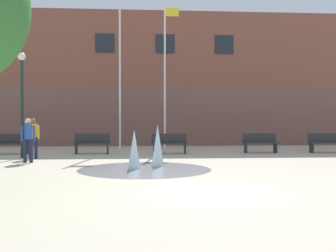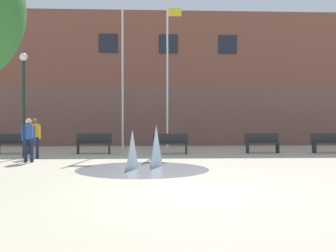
# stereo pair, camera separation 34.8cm
# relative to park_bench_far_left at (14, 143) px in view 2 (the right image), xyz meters

# --- Properties ---
(ground_plane) EXTENTS (100.00, 100.00, 0.00)m
(ground_plane) POSITION_rel_park_bench_far_left_xyz_m (7.20, -9.63, -0.48)
(ground_plane) COLOR #BCB299
(library_building) EXTENTS (36.00, 6.05, 7.96)m
(library_building) POSITION_rel_park_bench_far_left_xyz_m (7.20, 8.07, 3.50)
(library_building) COLOR brown
(library_building) RESTS_ON ground
(splash_fountain) EXTENTS (4.13, 4.13, 1.37)m
(splash_fountain) POSITION_rel_park_bench_far_left_xyz_m (5.96, -5.32, 0.02)
(splash_fountain) COLOR gray
(splash_fountain) RESTS_ON ground
(park_bench_far_left) EXTENTS (1.60, 0.44, 0.91)m
(park_bench_far_left) POSITION_rel_park_bench_far_left_xyz_m (0.00, 0.00, 0.00)
(park_bench_far_left) COLOR #28282D
(park_bench_far_left) RESTS_ON ground
(park_bench_center) EXTENTS (1.60, 0.44, 0.91)m
(park_bench_center) POSITION_rel_park_bench_far_left_xyz_m (3.57, -0.09, 0.00)
(park_bench_center) COLOR #28282D
(park_bench_center) RESTS_ON ground
(park_bench_under_right_flagpole) EXTENTS (1.60, 0.44, 0.91)m
(park_bench_under_right_flagpole) POSITION_rel_park_bench_far_left_xyz_m (7.05, -0.28, 0.00)
(park_bench_under_right_flagpole) COLOR #28282D
(park_bench_under_right_flagpole) RESTS_ON ground
(park_bench_near_trashcan) EXTENTS (1.60, 0.44, 0.91)m
(park_bench_near_trashcan) POSITION_rel_park_bench_far_left_xyz_m (11.30, -0.09, 0.00)
(park_bench_near_trashcan) COLOR #28282D
(park_bench_near_trashcan) RESTS_ON ground
(park_bench_far_right) EXTENTS (1.60, 0.44, 0.91)m
(park_bench_far_right) POSITION_rel_park_bench_far_left_xyz_m (14.38, -0.20, 0.00)
(park_bench_far_right) COLOR #28282D
(park_bench_far_right) RESTS_ON ground
(adult_watching) EXTENTS (0.50, 0.39, 1.59)m
(adult_watching) POSITION_rel_park_bench_far_left_xyz_m (1.73, -3.59, 0.45)
(adult_watching) COLOR #1E233D
(adult_watching) RESTS_ON ground
(teen_by_trashcan) EXTENTS (0.50, 0.39, 1.59)m
(teen_by_trashcan) POSITION_rel_park_bench_far_left_xyz_m (1.53, -2.19, 0.45)
(teen_by_trashcan) COLOR #1E233D
(teen_by_trashcan) RESTS_ON ground
(flagpole_left) EXTENTS (0.80, 0.10, 8.73)m
(flagpole_left) POSITION_rel_park_bench_far_left_xyz_m (4.70, 2.85, 4.14)
(flagpole_left) COLOR silver
(flagpole_left) RESTS_ON ground
(flagpole_right) EXTENTS (0.80, 0.10, 7.88)m
(flagpole_right) POSITION_rel_park_bench_far_left_xyz_m (7.07, 2.85, 3.70)
(flagpole_right) COLOR silver
(flagpole_right) RESTS_ON ground
(lamp_post_left_lane) EXTENTS (0.32, 0.32, 4.24)m
(lamp_post_left_lane) POSITION_rel_park_bench_far_left_xyz_m (1.00, -1.80, 2.26)
(lamp_post_left_lane) COLOR #192D23
(lamp_post_left_lane) RESTS_ON ground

